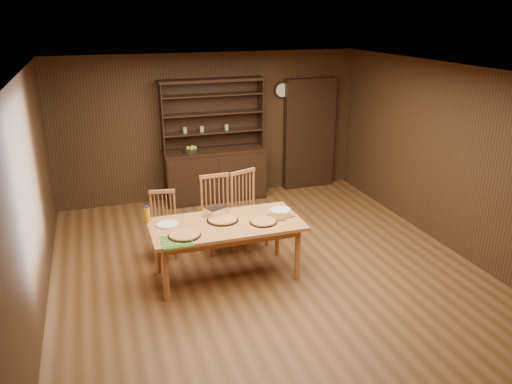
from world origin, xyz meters
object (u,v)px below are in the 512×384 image
object	(u,v)px
chair_center	(217,210)
juice_bottle	(147,215)
chair_right	(247,206)
chair_left	(164,222)
china_hutch	(215,168)
dining_table	(226,229)

from	to	relation	value
chair_center	juice_bottle	world-z (taller)	chair_center
juice_bottle	chair_right	bearing A→B (deg)	19.47
chair_right	chair_center	bearing A→B (deg)	160.83
chair_left	chair_right	distance (m)	1.22
chair_center	china_hutch	bearing A→B (deg)	75.41
chair_left	juice_bottle	bearing A→B (deg)	-105.25
china_hutch	dining_table	xyz separation A→B (m)	(-0.55, -2.80, 0.07)
chair_left	chair_right	xyz separation A→B (m)	(1.21, -0.05, 0.10)
china_hutch	juice_bottle	xyz separation A→B (m)	(-1.48, -2.48, 0.26)
dining_table	chair_left	xyz separation A→B (m)	(-0.67, 0.90, -0.18)
chair_right	china_hutch	bearing A→B (deg)	69.96
chair_right	dining_table	bearing A→B (deg)	-142.75
chair_left	chair_center	world-z (taller)	chair_center
china_hutch	chair_right	size ratio (longest dim) A/B	1.95
china_hutch	dining_table	distance (m)	2.86
chair_center	juice_bottle	bearing A→B (deg)	-154.80
dining_table	chair_left	world-z (taller)	chair_left
dining_table	juice_bottle	size ratio (longest dim) A/B	8.51
chair_left	chair_center	distance (m)	0.77
chair_right	juice_bottle	bearing A→B (deg)	179.46
dining_table	chair_right	distance (m)	1.01
china_hutch	chair_right	distance (m)	1.96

